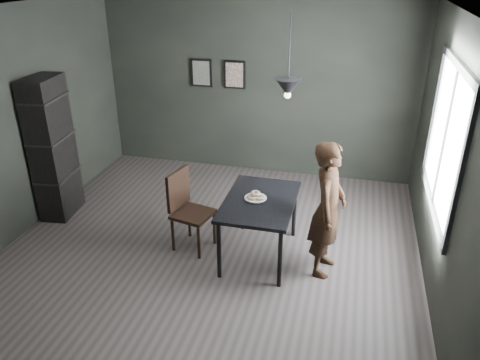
% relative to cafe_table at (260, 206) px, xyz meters
% --- Properties ---
extents(ground, '(5.00, 5.00, 0.00)m').
position_rel_cafe_table_xyz_m(ground, '(-0.60, 0.00, -0.67)').
color(ground, '#35302E').
rests_on(ground, ground).
extents(back_wall, '(5.00, 0.10, 2.80)m').
position_rel_cafe_table_xyz_m(back_wall, '(-0.60, 2.50, 0.73)').
color(back_wall, black).
rests_on(back_wall, ground).
extents(ceiling, '(5.00, 5.00, 0.02)m').
position_rel_cafe_table_xyz_m(ceiling, '(-0.60, 0.00, 2.13)').
color(ceiling, silver).
rests_on(ceiling, ground).
extents(window_assembly, '(0.04, 1.96, 1.56)m').
position_rel_cafe_table_xyz_m(window_assembly, '(1.87, 0.20, 0.93)').
color(window_assembly, white).
rests_on(window_assembly, ground).
extents(cafe_table, '(0.80, 1.20, 0.75)m').
position_rel_cafe_table_xyz_m(cafe_table, '(0.00, 0.00, 0.00)').
color(cafe_table, black).
rests_on(cafe_table, ground).
extents(white_plate, '(0.23, 0.23, 0.01)m').
position_rel_cafe_table_xyz_m(white_plate, '(-0.05, 0.01, 0.08)').
color(white_plate, white).
rests_on(white_plate, cafe_table).
extents(donut_pile, '(0.20, 0.19, 0.09)m').
position_rel_cafe_table_xyz_m(donut_pile, '(-0.05, 0.01, 0.12)').
color(donut_pile, beige).
rests_on(donut_pile, white_plate).
extents(woman, '(0.44, 0.61, 1.57)m').
position_rel_cafe_table_xyz_m(woman, '(0.78, -0.11, 0.11)').
color(woman, black).
rests_on(woman, ground).
extents(wood_chair, '(0.52, 0.52, 1.00)m').
position_rel_cafe_table_xyz_m(wood_chair, '(-0.90, -0.01, -0.10)').
color(wood_chair, black).
rests_on(wood_chair, ground).
extents(shelf_unit, '(0.44, 0.68, 1.92)m').
position_rel_cafe_table_xyz_m(shelf_unit, '(-2.92, 0.36, 0.29)').
color(shelf_unit, black).
rests_on(shelf_unit, ground).
extents(pendant_lamp, '(0.28, 0.28, 0.86)m').
position_rel_cafe_table_xyz_m(pendant_lamp, '(0.25, 0.10, 1.38)').
color(pendant_lamp, black).
rests_on(pendant_lamp, ground).
extents(framed_print_left, '(0.34, 0.04, 0.44)m').
position_rel_cafe_table_xyz_m(framed_print_left, '(-1.50, 2.47, 0.93)').
color(framed_print_left, black).
rests_on(framed_print_left, ground).
extents(framed_print_right, '(0.34, 0.04, 0.44)m').
position_rel_cafe_table_xyz_m(framed_print_right, '(-0.95, 2.47, 0.93)').
color(framed_print_right, black).
rests_on(framed_print_right, ground).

